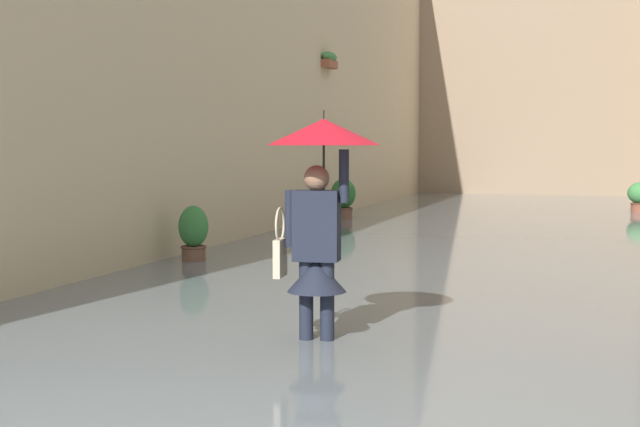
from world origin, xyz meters
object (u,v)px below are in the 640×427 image
Objects in this scene: person_wading at (320,190)px; potted_plant_mid_right at (194,235)px; potted_plant_mid_left at (640,197)px; potted_plant_near_right at (343,199)px.

potted_plant_mid_right is (3.26, -4.39, -0.90)m from person_wading.
potted_plant_mid_left is 7.69m from potted_plant_near_right.
potted_plant_mid_left is (-3.32, -16.17, -0.89)m from person_wading.
potted_plant_near_right is (-0.03, -7.77, 0.08)m from potted_plant_mid_right.
potted_plant_near_right is at bearing 31.50° from potted_plant_mid_left.
potted_plant_near_right reaches higher than potted_plant_mid_left.
potted_plant_mid_right is at bearing -53.39° from person_wading.
potted_plant_mid_left is at bearing -148.50° from potted_plant_near_right.
potted_plant_near_right is at bearing -75.10° from person_wading.
person_wading reaches higher than potted_plant_mid_right.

